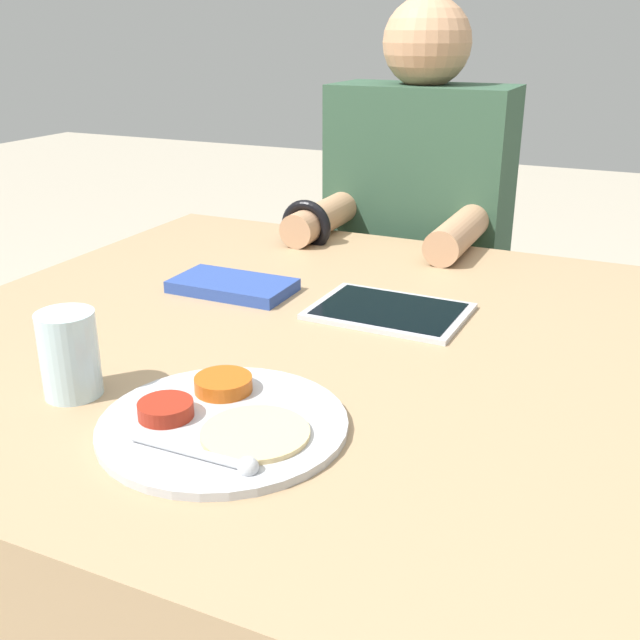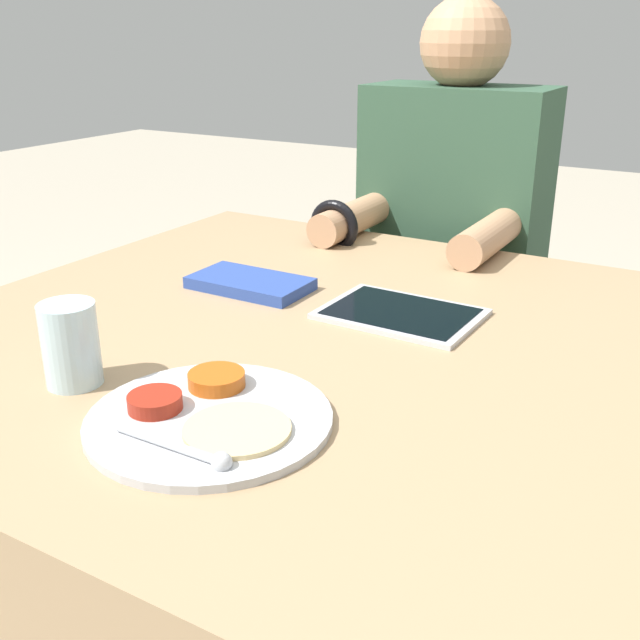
% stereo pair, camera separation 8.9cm
% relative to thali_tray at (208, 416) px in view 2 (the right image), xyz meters
% --- Properties ---
extents(dining_table, '(1.11, 1.09, 0.76)m').
position_rel_thali_tray_xyz_m(dining_table, '(-0.05, 0.30, -0.39)').
color(dining_table, '#9E7F5B').
rests_on(dining_table, ground_plane).
extents(thali_tray, '(0.28, 0.28, 0.03)m').
position_rel_thali_tray_xyz_m(thali_tray, '(0.00, 0.00, 0.00)').
color(thali_tray, '#B7BABF').
rests_on(thali_tray, dining_table).
extents(red_notebook, '(0.20, 0.11, 0.02)m').
position_rel_thali_tray_xyz_m(red_notebook, '(-0.23, 0.40, 0.00)').
color(red_notebook, silver).
rests_on(red_notebook, dining_table).
extents(tablet_device, '(0.24, 0.18, 0.01)m').
position_rel_thali_tray_xyz_m(tablet_device, '(0.05, 0.41, -0.00)').
color(tablet_device, '#B7B7BC').
rests_on(tablet_device, dining_table).
extents(person_diner, '(0.40, 0.45, 1.24)m').
position_rel_thali_tray_xyz_m(person_diner, '(-0.10, 1.01, -0.18)').
color(person_diner, black).
rests_on(person_diner, ground_plane).
extents(drinking_glass, '(0.07, 0.07, 0.11)m').
position_rel_thali_tray_xyz_m(drinking_glass, '(-0.21, -0.01, 0.05)').
color(drinking_glass, silver).
rests_on(drinking_glass, dining_table).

